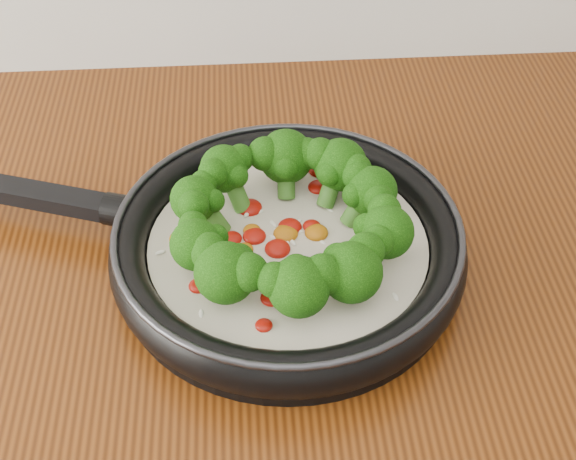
{
  "coord_description": "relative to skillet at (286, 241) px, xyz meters",
  "views": [
    {
      "loc": [
        -0.04,
        0.59,
        1.44
      ],
      "look_at": [
        0.0,
        1.12,
        0.95
      ],
      "focal_mm": 49.14,
      "sensor_mm": 36.0,
      "label": 1
    }
  ],
  "objects": [
    {
      "name": "skillet",
      "position": [
        0.0,
        0.0,
        0.0
      ],
      "size": [
        0.54,
        0.42,
        0.1
      ],
      "color": "black",
      "rests_on": "counter"
    }
  ]
}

